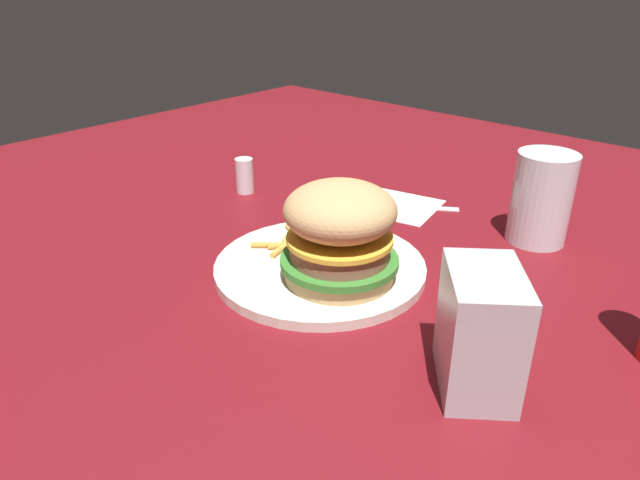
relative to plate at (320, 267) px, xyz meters
name	(u,v)px	position (x,y,z in m)	size (l,w,h in m)	color
ground_plane	(299,273)	(0.02, -0.02, -0.01)	(1.60, 1.60, 0.00)	maroon
plate	(320,267)	(0.00, 0.00, 0.00)	(0.25, 0.25, 0.01)	silver
sandwich	(340,232)	(0.01, 0.04, 0.06)	(0.13, 0.13, 0.11)	tan
fries_pile	(294,244)	(-0.01, -0.05, 0.01)	(0.10, 0.09, 0.01)	gold
napkin	(399,206)	(-0.23, -0.05, -0.01)	(0.11, 0.11, 0.00)	white
fork	(398,204)	(-0.23, -0.05, 0.00)	(0.11, 0.15, 0.00)	silver
drink_glass	(541,202)	(-0.25, 0.15, 0.05)	(0.08, 0.08, 0.12)	silver
napkin_dispenser	(480,331)	(0.06, 0.23, 0.05)	(0.09, 0.06, 0.11)	#B7BABF
salt_shaker	(245,176)	(-0.11, -0.26, 0.02)	(0.03, 0.03, 0.06)	white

